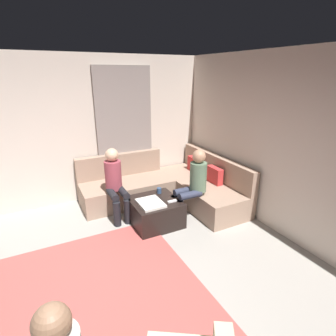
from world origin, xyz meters
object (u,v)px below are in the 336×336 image
Objects in this scene: coffee_mug at (159,190)px; game_remote at (172,201)px; person_on_couch_back at (193,182)px; ottoman at (155,212)px; sectional_couch at (169,187)px; person_on_couch_side at (115,181)px.

coffee_mug reaches higher than game_remote.
game_remote is (0.40, 0.04, -0.04)m from coffee_mug.
person_on_couch_back reaches higher than game_remote.
person_on_couch_back is at bearing 99.44° from game_remote.
person_on_couch_back reaches higher than ottoman.
sectional_couch reaches higher than coffee_mug.
ottoman is 0.84m from person_on_couch_side.
person_on_couch_side is at bearing -114.02° from coffee_mug.
person_on_couch_side is (-0.70, -0.71, 0.23)m from game_remote.
game_remote is (0.85, -0.38, 0.15)m from sectional_couch.
ottoman is 8.00× the size of coffee_mug.
game_remote is at bearing 5.71° from coffee_mug.
coffee_mug reaches higher than ottoman.
sectional_couch is 26.84× the size of coffee_mug.
ottoman is 0.63× the size of person_on_couch_back.
sectional_couch reaches higher than ottoman.
game_remote is 0.12× the size of person_on_couch_back.
person_on_couch_side reaches higher than coffee_mug.
person_on_couch_side is (-0.52, -0.49, 0.45)m from ottoman.
person_on_couch_back is at bearing 151.23° from person_on_couch_side.
coffee_mug is 0.40m from game_remote.
person_on_couch_back reaches higher than coffee_mug.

